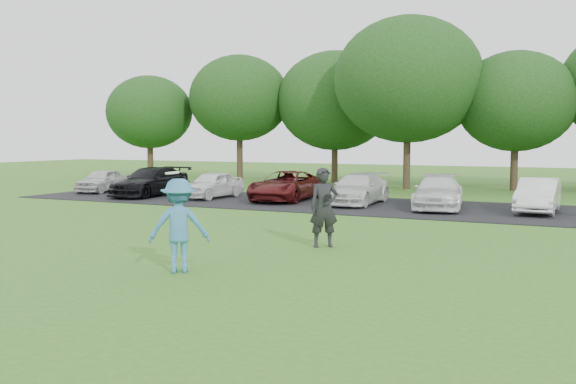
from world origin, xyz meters
name	(u,v)px	position (x,y,z in m)	size (l,w,h in m)	color
ground	(209,274)	(0.00, 0.00, 0.00)	(100.00, 100.00, 0.00)	#337220
parking_lot	(398,207)	(0.00, 13.00, 0.01)	(32.00, 6.50, 0.03)	black
frisbee_player	(179,225)	(-0.61, -0.07, 0.90)	(1.34, 1.19, 1.96)	teal
camera_bystander	(324,207)	(0.82, 3.77, 0.94)	(0.82, 0.76, 1.88)	black
parked_cars	(398,191)	(-0.03, 13.11, 0.62)	(30.54, 5.11, 1.26)	silver
tree_row	(484,91)	(1.51, 22.76, 4.91)	(42.39, 9.85, 8.64)	#38281C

